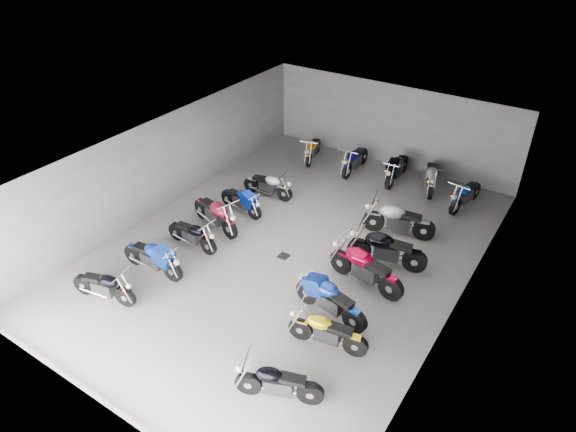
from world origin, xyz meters
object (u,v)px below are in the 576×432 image
at_px(motorcycle_right_c, 330,299).
at_px(motorcycle_left_e, 241,200).
at_px(motorcycle_right_d, 365,268).
at_px(motorcycle_back_f, 466,195).
at_px(motorcycle_right_a, 278,383).
at_px(motorcycle_right_e, 386,249).
at_px(motorcycle_left_b, 153,258).
at_px(motorcycle_back_b, 313,149).
at_px(motorcycle_left_c, 192,234).
at_px(motorcycle_left_f, 268,185).
at_px(drain_grate, 284,256).
at_px(motorcycle_right_b, 327,331).
at_px(motorcycle_back_e, 431,177).
at_px(motorcycle_right_f, 398,220).
at_px(motorcycle_back_d, 397,168).
at_px(motorcycle_back_c, 355,160).
at_px(motorcycle_left_d, 216,214).
at_px(motorcycle_left_a, 104,286).

bearing_deg(motorcycle_right_c, motorcycle_left_e, 70.30).
height_order(motorcycle_right_d, motorcycle_back_f, motorcycle_right_d).
xyz_separation_m(motorcycle_right_a, motorcycle_right_e, (-0.02, 5.56, 0.09)).
bearing_deg(motorcycle_left_b, motorcycle_back_b, 177.95).
relative_size(motorcycle_right_d, motorcycle_back_b, 1.26).
relative_size(motorcycle_left_c, motorcycle_left_f, 0.98).
xyz_separation_m(drain_grate, motorcycle_right_b, (2.84, -2.41, 0.47)).
bearing_deg(motorcycle_left_f, motorcycle_right_d, 58.59).
bearing_deg(motorcycle_left_e, motorcycle_right_e, 99.26).
xyz_separation_m(motorcycle_left_c, motorcycle_right_c, (4.96, -0.34, 0.08)).
relative_size(motorcycle_right_c, motorcycle_back_e, 1.09).
bearing_deg(motorcycle_back_f, drain_grate, 68.05).
xyz_separation_m(motorcycle_right_c, motorcycle_right_f, (-0.02, 4.39, 0.01)).
distance_m(motorcycle_right_d, motorcycle_right_f, 2.80).
relative_size(motorcycle_back_d, motorcycle_back_e, 1.08).
distance_m(motorcycle_right_a, motorcycle_right_d, 4.43).
relative_size(motorcycle_back_c, motorcycle_back_f, 1.05).
bearing_deg(motorcycle_left_c, motorcycle_left_f, 179.22).
bearing_deg(motorcycle_right_a, motorcycle_right_d, -20.75).
xyz_separation_m(motorcycle_left_b, motorcycle_back_f, (6.30, 8.44, -0.03)).
distance_m(drain_grate, motorcycle_left_e, 2.93).
distance_m(motorcycle_right_a, motorcycle_back_f, 10.11).
height_order(motorcycle_back_d, motorcycle_back_e, motorcycle_back_d).
relative_size(motorcycle_right_b, motorcycle_right_d, 0.83).
distance_m(motorcycle_left_c, motorcycle_left_d, 1.21).
bearing_deg(motorcycle_right_f, drain_grate, 126.71).
distance_m(motorcycle_left_c, motorcycle_right_d, 5.32).
height_order(motorcycle_left_b, motorcycle_right_d, motorcycle_right_d).
xyz_separation_m(motorcycle_right_c, motorcycle_back_d, (-1.48, 7.72, -0.01)).
distance_m(motorcycle_left_f, motorcycle_right_f, 4.79).
xyz_separation_m(motorcycle_right_a, motorcycle_back_d, (-1.81, 10.55, 0.06)).
bearing_deg(motorcycle_back_b, motorcycle_right_a, 101.25).
bearing_deg(motorcycle_back_b, motorcycle_back_d, 167.41).
distance_m(motorcycle_right_b, motorcycle_right_e, 3.70).
bearing_deg(motorcycle_left_e, motorcycle_back_d, 154.43).
height_order(motorcycle_left_a, motorcycle_left_e, motorcycle_left_a).
xyz_separation_m(motorcycle_left_e, motorcycle_left_f, (0.16, 1.36, 0.01)).
height_order(motorcycle_left_f, motorcycle_back_b, motorcycle_left_f).
height_order(motorcycle_right_d, motorcycle_back_d, motorcycle_right_d).
bearing_deg(motorcycle_right_d, drain_grate, 102.59).
xyz_separation_m(motorcycle_right_b, motorcycle_right_e, (-0.14, 3.69, 0.08)).
distance_m(motorcycle_right_c, motorcycle_back_b, 9.02).
bearing_deg(motorcycle_left_f, motorcycle_back_c, 149.18).
height_order(motorcycle_left_f, motorcycle_right_b, motorcycle_right_b).
height_order(drain_grate, motorcycle_left_d, motorcycle_left_d).
height_order(drain_grate, motorcycle_left_a, motorcycle_left_a).
height_order(motorcycle_left_e, motorcycle_right_b, motorcycle_right_b).
relative_size(drain_grate, motorcycle_left_b, 0.15).
bearing_deg(motorcycle_back_d, motorcycle_right_a, 95.99).
xyz_separation_m(motorcycle_back_c, motorcycle_back_e, (2.94, 0.27, 0.00)).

